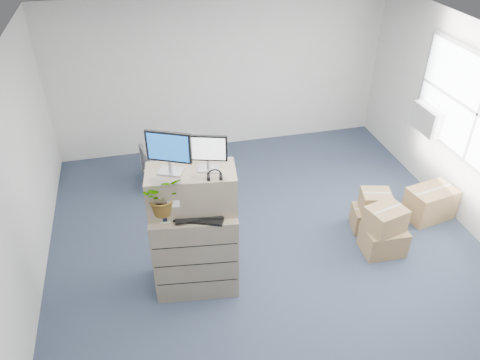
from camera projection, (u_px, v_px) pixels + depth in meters
name	position (u px, v px, depth m)	size (l,w,h in m)	color
ground	(276.00, 268.00, 6.27)	(7.00, 7.00, 0.00)	#262F45
wall_back	(221.00, 74.00, 8.32)	(6.00, 0.02, 2.80)	beige
window	(480.00, 114.00, 6.30)	(0.07, 2.72, 1.52)	gray
ac_unit	(429.00, 119.00, 7.29)	(0.24, 0.60, 0.40)	silver
filing_cabinet_lower	(196.00, 248.00, 5.73)	(1.01, 0.62, 1.17)	#83705A
filing_cabinet_upper	(192.00, 190.00, 5.31)	(1.01, 0.50, 0.50)	#83705A
monitor_left	(169.00, 150.00, 4.99)	(0.47, 0.29, 0.50)	#99999E
monitor_right	(208.00, 151.00, 5.06)	(0.42, 0.22, 0.42)	#99999E
headphones	(215.00, 175.00, 5.01)	(0.16, 0.16, 0.02)	black
keyboard	(198.00, 216.00, 5.28)	(0.60, 0.25, 0.03)	black
mouse	(218.00, 213.00, 5.33)	(0.11, 0.07, 0.04)	silver
water_bottle	(201.00, 195.00, 5.38)	(0.09, 0.09, 0.31)	gray
phone_dock	(186.00, 205.00, 5.41)	(0.07, 0.06, 0.15)	silver
external_drive	(222.00, 202.00, 5.48)	(0.22, 0.16, 0.06)	black
tissue_box	(219.00, 196.00, 5.44)	(0.27, 0.13, 0.10)	#43A6E3
potted_plant	(163.00, 199.00, 5.13)	(0.52, 0.56, 0.47)	#A8CBA3
office_chair	(167.00, 163.00, 7.79)	(0.72, 0.67, 0.74)	slate
cardboard_boxes	(398.00, 215.00, 6.73)	(1.74, 1.06, 0.73)	#A1764E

